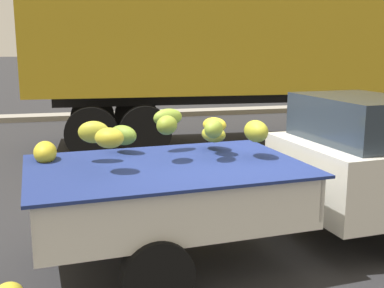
{
  "coord_description": "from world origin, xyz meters",
  "views": [
    {
      "loc": [
        -1.67,
        -4.97,
        2.26
      ],
      "look_at": [
        -0.49,
        -0.28,
        1.28
      ],
      "focal_mm": 44.87,
      "sensor_mm": 36.0,
      "label": 1
    }
  ],
  "objects": [
    {
      "name": "ground",
      "position": [
        0.0,
        0.0,
        0.0
      ],
      "size": [
        220.0,
        220.0,
        0.0
      ],
      "primitive_type": "plane",
      "color": "#28282B"
    },
    {
      "name": "curb_strip",
      "position": [
        0.0,
        10.6,
        0.08
      ],
      "size": [
        80.0,
        0.8,
        0.16
      ],
      "primitive_type": "cube",
      "color": "gray",
      "rests_on": "ground"
    },
    {
      "name": "pickup_truck",
      "position": [
        1.14,
        -0.15,
        0.88
      ],
      "size": [
        4.99,
        2.16,
        1.7
      ],
      "rotation": [
        0.0,
        0.0,
        0.08
      ],
      "color": "silver",
      "rests_on": "ground"
    },
    {
      "name": "semi_trailer",
      "position": [
        3.36,
        5.7,
        2.54
      ],
      "size": [
        12.12,
        3.22,
        3.95
      ],
      "rotation": [
        0.0,
        0.0,
        -0.06
      ],
      "color": "gold",
      "rests_on": "ground"
    }
  ]
}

